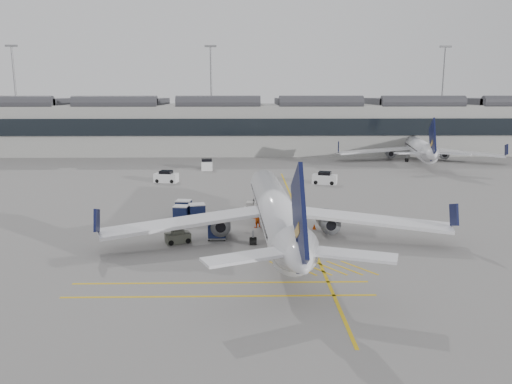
{
  "coord_description": "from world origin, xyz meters",
  "views": [
    {
      "loc": [
        3.92,
        -45.06,
        13.98
      ],
      "look_at": [
        4.89,
        4.29,
        4.0
      ],
      "focal_mm": 35.0,
      "sensor_mm": 36.0,
      "label": 1
    }
  ],
  "objects_px": {
    "airliner_main": "(276,211)",
    "belt_loader": "(258,209)",
    "pushback_tug": "(178,237)",
    "ramp_agent_a": "(270,215)",
    "ramp_agent_b": "(256,218)",
    "baggage_cart_a": "(197,212)"
  },
  "relations": [
    {
      "from": "pushback_tug",
      "to": "ramp_agent_a",
      "type": "bearing_deg",
      "value": 14.03
    },
    {
      "from": "airliner_main",
      "to": "ramp_agent_a",
      "type": "bearing_deg",
      "value": 89.93
    },
    {
      "from": "belt_loader",
      "to": "baggage_cart_a",
      "type": "height_order",
      "value": "baggage_cart_a"
    },
    {
      "from": "airliner_main",
      "to": "belt_loader",
      "type": "distance_m",
      "value": 10.79
    },
    {
      "from": "airliner_main",
      "to": "belt_loader",
      "type": "xyz_separation_m",
      "value": [
        -1.49,
        10.44,
        -2.32
      ]
    },
    {
      "from": "pushback_tug",
      "to": "airliner_main",
      "type": "bearing_deg",
      "value": -15.83
    },
    {
      "from": "ramp_agent_a",
      "to": "baggage_cart_a",
      "type": "bearing_deg",
      "value": 108.68
    },
    {
      "from": "belt_loader",
      "to": "ramp_agent_a",
      "type": "xyz_separation_m",
      "value": [
        1.25,
        -4.9,
        0.46
      ]
    },
    {
      "from": "ramp_agent_b",
      "to": "pushback_tug",
      "type": "relative_size",
      "value": 0.76
    },
    {
      "from": "airliner_main",
      "to": "belt_loader",
      "type": "height_order",
      "value": "airliner_main"
    },
    {
      "from": "belt_loader",
      "to": "ramp_agent_a",
      "type": "bearing_deg",
      "value": -70.96
    },
    {
      "from": "airliner_main",
      "to": "pushback_tug",
      "type": "relative_size",
      "value": 13.9
    },
    {
      "from": "belt_loader",
      "to": "ramp_agent_b",
      "type": "distance_m",
      "value": 6.14
    },
    {
      "from": "belt_loader",
      "to": "airliner_main",
      "type": "bearing_deg",
      "value": -77.14
    },
    {
      "from": "airliner_main",
      "to": "ramp_agent_a",
      "type": "xyz_separation_m",
      "value": [
        -0.24,
        5.54,
        -1.86
      ]
    },
    {
      "from": "ramp_agent_b",
      "to": "pushback_tug",
      "type": "distance_m",
      "value": 9.15
    },
    {
      "from": "airliner_main",
      "to": "baggage_cart_a",
      "type": "height_order",
      "value": "airliner_main"
    },
    {
      "from": "ramp_agent_a",
      "to": "belt_loader",
      "type": "bearing_deg",
      "value": 43.99
    },
    {
      "from": "ramp_agent_a",
      "to": "ramp_agent_b",
      "type": "distance_m",
      "value": 1.97
    },
    {
      "from": "belt_loader",
      "to": "baggage_cart_a",
      "type": "distance_m",
      "value": 7.53
    },
    {
      "from": "airliner_main",
      "to": "ramp_agent_a",
      "type": "distance_m",
      "value": 5.84
    },
    {
      "from": "ramp_agent_b",
      "to": "baggage_cart_a",
      "type": "bearing_deg",
      "value": -61.28
    }
  ]
}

